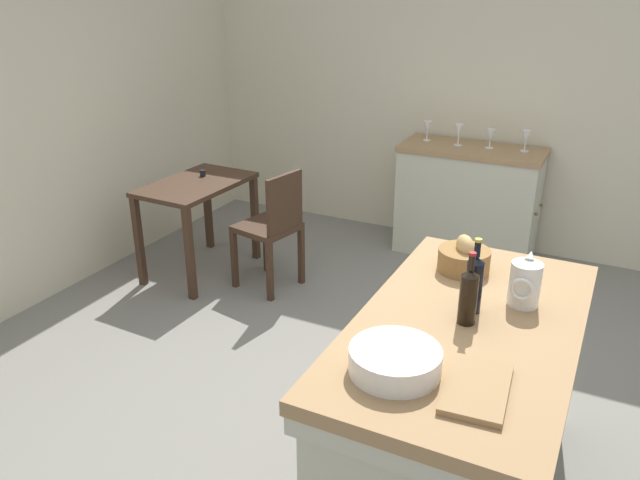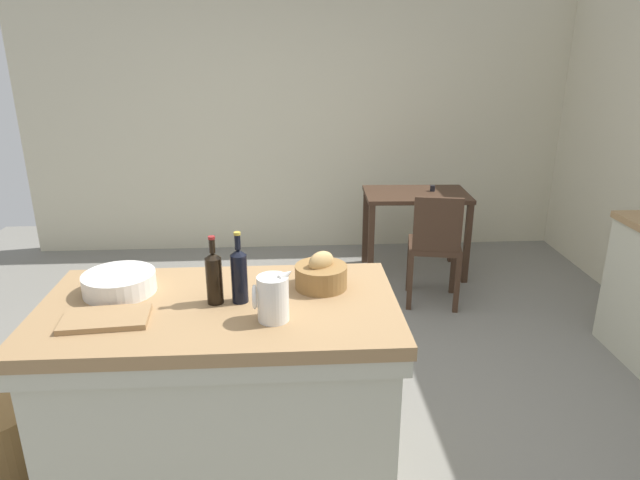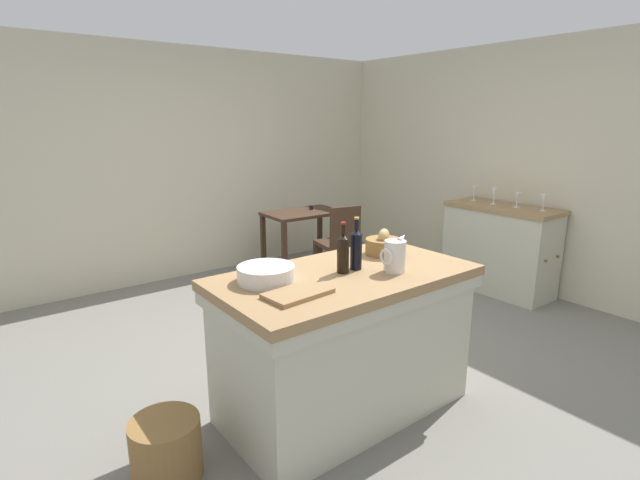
# 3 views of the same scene
# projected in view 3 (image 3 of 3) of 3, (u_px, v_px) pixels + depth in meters

# --- Properties ---
(ground_plane) EXTENTS (6.76, 6.76, 0.00)m
(ground_plane) POSITION_uv_depth(u_px,v_px,m) (336.00, 348.00, 3.87)
(ground_plane) COLOR slate
(wall_back) EXTENTS (5.32, 0.12, 2.60)m
(wall_back) POSITION_uv_depth(u_px,v_px,m) (196.00, 164.00, 5.55)
(wall_back) COLOR beige
(wall_back) RESTS_ON ground
(wall_right) EXTENTS (0.12, 5.20, 2.60)m
(wall_right) POSITION_uv_depth(u_px,v_px,m) (525.00, 168.00, 5.08)
(wall_right) COLOR beige
(wall_right) RESTS_ON ground
(island_table) EXTENTS (1.58, 0.86, 0.92)m
(island_table) POSITION_uv_depth(u_px,v_px,m) (345.00, 337.00, 2.95)
(island_table) COLOR #99754C
(island_table) RESTS_ON ground
(side_cabinet) EXTENTS (0.52, 1.16, 0.93)m
(side_cabinet) POSITION_uv_depth(u_px,v_px,m) (499.00, 248.00, 5.09)
(side_cabinet) COLOR #99754C
(side_cabinet) RESTS_ON ground
(writing_desk) EXTENTS (0.92, 0.60, 0.80)m
(writing_desk) POSITION_uv_depth(u_px,v_px,m) (303.00, 222.00, 5.67)
(writing_desk) COLOR #3D281C
(writing_desk) RESTS_ON ground
(wooden_chair) EXTENTS (0.47, 0.47, 0.92)m
(wooden_chair) POSITION_uv_depth(u_px,v_px,m) (340.00, 243.00, 5.19)
(wooden_chair) COLOR #3D281C
(wooden_chair) RESTS_ON ground
(pitcher) EXTENTS (0.17, 0.13, 0.23)m
(pitcher) POSITION_uv_depth(u_px,v_px,m) (395.00, 256.00, 2.84)
(pitcher) COLOR silver
(pitcher) RESTS_ON island_table
(wash_bowl) EXTENTS (0.33, 0.33, 0.09)m
(wash_bowl) POSITION_uv_depth(u_px,v_px,m) (266.00, 274.00, 2.68)
(wash_bowl) COLOR silver
(wash_bowl) RESTS_ON island_table
(bread_basket) EXTENTS (0.24, 0.24, 0.18)m
(bread_basket) POSITION_uv_depth(u_px,v_px,m) (383.00, 245.00, 3.22)
(bread_basket) COLOR olive
(bread_basket) RESTS_ON island_table
(cutting_board) EXTENTS (0.36, 0.23, 0.02)m
(cutting_board) POSITION_uv_depth(u_px,v_px,m) (298.00, 293.00, 2.47)
(cutting_board) COLOR #99754C
(cutting_board) RESTS_ON island_table
(wine_bottle_dark) EXTENTS (0.07, 0.07, 0.32)m
(wine_bottle_dark) POSITION_uv_depth(u_px,v_px,m) (356.00, 248.00, 2.88)
(wine_bottle_dark) COLOR black
(wine_bottle_dark) RESTS_ON island_table
(wine_bottle_amber) EXTENTS (0.07, 0.07, 0.31)m
(wine_bottle_amber) POSITION_uv_depth(u_px,v_px,m) (343.00, 252.00, 2.82)
(wine_bottle_amber) COLOR black
(wine_bottle_amber) RESTS_ON island_table
(wine_glass_far_left) EXTENTS (0.07, 0.07, 0.17)m
(wine_glass_far_left) POSITION_uv_depth(u_px,v_px,m) (544.00, 199.00, 4.67)
(wine_glass_far_left) COLOR white
(wine_glass_far_left) RESTS_ON side_cabinet
(wine_glass_left) EXTENTS (0.07, 0.07, 0.15)m
(wine_glass_left) POSITION_uv_depth(u_px,v_px,m) (517.00, 197.00, 4.87)
(wine_glass_left) COLOR white
(wine_glass_left) RESTS_ON side_cabinet
(wine_glass_middle) EXTENTS (0.07, 0.07, 0.17)m
(wine_glass_middle) POSITION_uv_depth(u_px,v_px,m) (494.00, 193.00, 5.05)
(wine_glass_middle) COLOR white
(wine_glass_middle) RESTS_ON side_cabinet
(wine_glass_right) EXTENTS (0.07, 0.07, 0.16)m
(wine_glass_right) POSITION_uv_depth(u_px,v_px,m) (474.00, 190.00, 5.29)
(wine_glass_right) COLOR white
(wine_glass_right) RESTS_ON side_cabinet
(wicker_hamper) EXTENTS (0.36, 0.36, 0.33)m
(wicker_hamper) POSITION_uv_depth(u_px,v_px,m) (166.00, 449.00, 2.45)
(wicker_hamper) COLOR olive
(wicker_hamper) RESTS_ON ground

